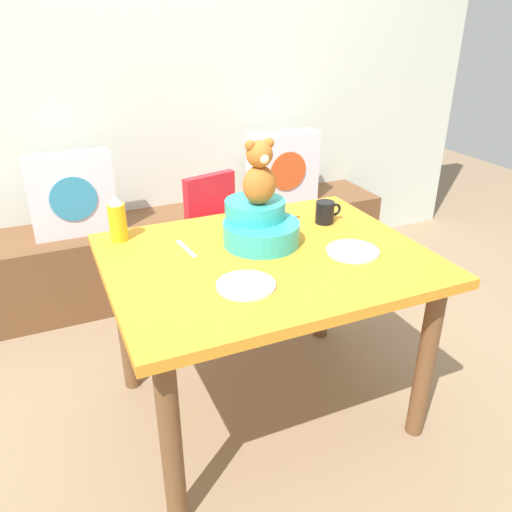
# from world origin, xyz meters

# --- Properties ---
(ground_plane) EXTENTS (8.00, 8.00, 0.00)m
(ground_plane) POSITION_xyz_m (0.00, 0.00, 0.00)
(ground_plane) COLOR #8C7256
(back_wall) EXTENTS (4.40, 0.10, 2.60)m
(back_wall) POSITION_xyz_m (0.00, 1.49, 1.30)
(back_wall) COLOR silver
(back_wall) RESTS_ON ground_plane
(window_bench) EXTENTS (2.60, 0.44, 0.46)m
(window_bench) POSITION_xyz_m (0.00, 1.22, 0.23)
(window_bench) COLOR brown
(window_bench) RESTS_ON ground_plane
(pillow_floral_left) EXTENTS (0.44, 0.15, 0.44)m
(pillow_floral_left) POSITION_xyz_m (-0.59, 1.20, 0.68)
(pillow_floral_left) COLOR silver
(pillow_floral_left) RESTS_ON window_bench
(pillow_floral_right) EXTENTS (0.44, 0.15, 0.44)m
(pillow_floral_right) POSITION_xyz_m (0.67, 1.20, 0.68)
(pillow_floral_right) COLOR silver
(pillow_floral_right) RESTS_ON window_bench
(dining_table) EXTENTS (1.19, 0.94, 0.74)m
(dining_table) POSITION_xyz_m (0.00, 0.00, 0.63)
(dining_table) COLOR orange
(dining_table) RESTS_ON ground_plane
(highchair) EXTENTS (0.40, 0.51, 0.79)m
(highchair) POSITION_xyz_m (0.12, 0.78, 0.52)
(highchair) COLOR red
(highchair) RESTS_ON ground_plane
(infant_seat_teal) EXTENTS (0.30, 0.33, 0.16)m
(infant_seat_teal) POSITION_xyz_m (0.02, 0.12, 0.81)
(infant_seat_teal) COLOR teal
(infant_seat_teal) RESTS_ON dining_table
(teddy_bear) EXTENTS (0.13, 0.12, 0.25)m
(teddy_bear) POSITION_xyz_m (0.02, 0.12, 1.02)
(teddy_bear) COLOR #B56627
(teddy_bear) RESTS_ON infant_seat_teal
(ketchup_bottle) EXTENTS (0.07, 0.07, 0.18)m
(ketchup_bottle) POSITION_xyz_m (-0.48, 0.36, 0.83)
(ketchup_bottle) COLOR gold
(ketchup_bottle) RESTS_ON dining_table
(coffee_mug) EXTENTS (0.12, 0.08, 0.09)m
(coffee_mug) POSITION_xyz_m (0.37, 0.19, 0.79)
(coffee_mug) COLOR black
(coffee_mug) RESTS_ON dining_table
(dinner_plate_near) EXTENTS (0.20, 0.20, 0.01)m
(dinner_plate_near) POSITION_xyz_m (0.31, -0.12, 0.75)
(dinner_plate_near) COLOR white
(dinner_plate_near) RESTS_ON dining_table
(dinner_plate_far) EXTENTS (0.20, 0.20, 0.01)m
(dinner_plate_far) POSITION_xyz_m (-0.17, -0.20, 0.75)
(dinner_plate_far) COLOR white
(dinner_plate_far) RESTS_ON dining_table
(table_fork) EXTENTS (0.03, 0.17, 0.01)m
(table_fork) POSITION_xyz_m (-0.26, 0.17, 0.74)
(table_fork) COLOR silver
(table_fork) RESTS_ON dining_table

